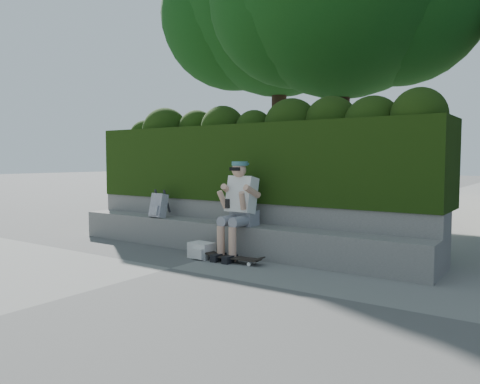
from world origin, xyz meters
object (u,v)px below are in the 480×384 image
Objects in this scene: skateboard at (235,258)px; backpack_plaid at (159,206)px; person at (239,205)px; backpack_ground at (202,250)px.

skateboard is 1.97m from backpack_plaid.
person is 0.78m from skateboard.
person is 3.50× the size of backpack_plaid.
person reaches higher than skateboard.
backpack_plaid reaches higher than backpack_ground.
skateboard is 1.95× the size of backpack_plaid.
backpack_ground is at bearing -13.74° from backpack_plaid.
person reaches higher than backpack_plaid.
backpack_ground reaches higher than skateboard.
backpack_ground is at bearing -141.07° from person.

